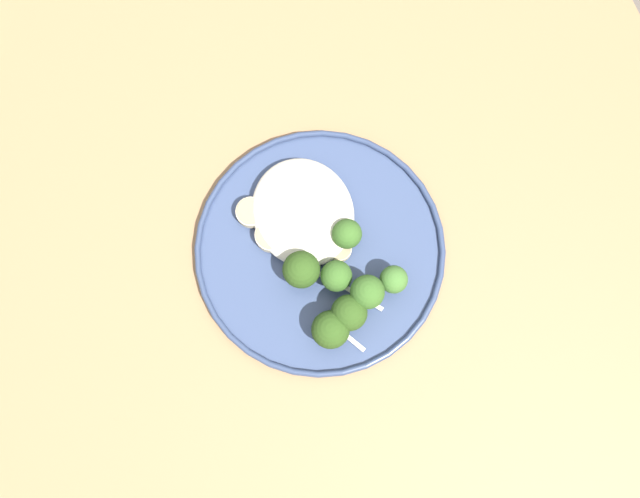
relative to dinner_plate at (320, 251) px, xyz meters
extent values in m
plane|color=#665B51|center=(-0.02, -0.02, -0.75)|extent=(6.00, 6.00, 0.00)
cube|color=#9E754C|center=(-0.02, -0.02, -0.03)|extent=(1.40, 1.00, 0.04)
cylinder|color=#38476B|center=(0.00, 0.00, 0.00)|extent=(0.29, 0.29, 0.01)
torus|color=#334162|center=(0.00, 0.00, 0.01)|extent=(0.29, 0.29, 0.01)
ellipsoid|color=beige|center=(-0.05, 0.00, 0.02)|extent=(0.13, 0.12, 0.03)
cylinder|color=#DBB77A|center=(-0.04, 0.02, 0.01)|extent=(0.03, 0.03, 0.01)
cylinder|color=#8E774F|center=(-0.04, 0.02, 0.02)|extent=(0.03, 0.03, 0.00)
cylinder|color=#E5C689|center=(-0.07, -0.04, 0.01)|extent=(0.02, 0.02, 0.01)
cylinder|color=#958159|center=(-0.07, -0.04, 0.02)|extent=(0.02, 0.02, 0.00)
cylinder|color=beige|center=(0.01, 0.02, 0.01)|extent=(0.03, 0.03, 0.01)
cylinder|color=#988766|center=(0.01, 0.02, 0.02)|extent=(0.02, 0.02, 0.00)
cylinder|color=beige|center=(-0.07, -0.06, 0.01)|extent=(0.03, 0.03, 0.01)
cylinder|color=#988766|center=(-0.07, -0.06, 0.02)|extent=(0.03, 0.03, 0.00)
cylinder|color=beige|center=(-0.03, -0.05, 0.01)|extent=(0.04, 0.04, 0.02)
cylinder|color=#988766|center=(-0.03, -0.05, 0.02)|extent=(0.03, 0.03, 0.00)
cylinder|color=#E5C689|center=(-0.07, -0.01, 0.01)|extent=(0.02, 0.02, 0.01)
cylinder|color=#958159|center=(-0.07, -0.01, 0.02)|extent=(0.02, 0.02, 0.00)
cylinder|color=#DBB77A|center=(-0.04, -0.01, 0.01)|extent=(0.03, 0.03, 0.02)
cylinder|color=#8E774F|center=(-0.04, -0.01, 0.02)|extent=(0.03, 0.03, 0.00)
cylinder|color=#89A356|center=(0.07, 0.03, 0.02)|extent=(0.01, 0.01, 0.03)
sphere|color=#386023|center=(0.07, 0.03, 0.04)|extent=(0.04, 0.04, 0.04)
cylinder|color=#7A994C|center=(0.04, 0.00, 0.01)|extent=(0.01, 0.01, 0.02)
sphere|color=#386023|center=(0.04, 0.00, 0.03)|extent=(0.04, 0.04, 0.04)
cylinder|color=#7A994C|center=(0.02, -0.03, 0.01)|extent=(0.02, 0.02, 0.02)
sphere|color=#2D4C19|center=(0.02, -0.03, 0.04)|extent=(0.04, 0.04, 0.04)
cylinder|color=#89A356|center=(0.00, 0.03, 0.01)|extent=(0.01, 0.01, 0.02)
sphere|color=#386023|center=(0.00, 0.03, 0.03)|extent=(0.03, 0.03, 0.03)
cylinder|color=#89A356|center=(0.07, 0.06, 0.01)|extent=(0.01, 0.01, 0.02)
sphere|color=#42702D|center=(0.07, 0.06, 0.03)|extent=(0.03, 0.03, 0.03)
cylinder|color=#89A356|center=(0.09, -0.02, 0.01)|extent=(0.01, 0.01, 0.02)
sphere|color=#2D4C19|center=(0.09, -0.02, 0.03)|extent=(0.04, 0.04, 0.04)
cylinder|color=#89A356|center=(0.08, 0.00, 0.01)|extent=(0.02, 0.02, 0.02)
sphere|color=#2D4C19|center=(0.08, 0.00, 0.04)|extent=(0.04, 0.04, 0.04)
cube|color=silver|center=(0.03, -0.01, 0.01)|extent=(0.04, 0.03, 0.00)
cube|color=silver|center=(0.11, -0.01, 0.01)|extent=(0.04, 0.03, 0.00)
cube|color=silver|center=(0.07, 0.02, 0.01)|extent=(0.04, 0.04, 0.00)
camera|label=1|loc=(0.15, -0.06, 0.84)|focal=41.71mm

